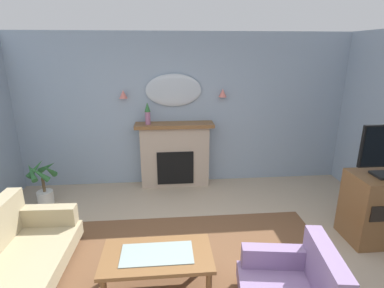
{
  "coord_description": "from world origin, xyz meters",
  "views": [
    {
      "loc": [
        -0.35,
        -2.53,
        2.39
      ],
      "look_at": [
        0.02,
        1.53,
        1.1
      ],
      "focal_mm": 28.25,
      "sensor_mm": 36.0,
      "label": 1
    }
  ],
  "objects_px": {
    "floral_couch": "(4,263)",
    "tv_cabinet": "(380,208)",
    "wall_sconce_right": "(223,93)",
    "coffee_table": "(157,259)",
    "armchair_beside_couch": "(295,287)",
    "potted_plant_small_fern": "(43,183)",
    "fireplace": "(175,155)",
    "wall_sconce_left": "(123,94)",
    "mantel_vase_right": "(148,113)",
    "wall_mirror": "(174,90)"
  },
  "relations": [
    {
      "from": "floral_couch",
      "to": "tv_cabinet",
      "type": "xyz_separation_m",
      "value": [
        4.37,
        0.5,
        0.13
      ]
    },
    {
      "from": "wall_sconce_right",
      "to": "coffee_table",
      "type": "distance_m",
      "value": 3.13
    },
    {
      "from": "armchair_beside_couch",
      "to": "potted_plant_small_fern",
      "type": "bearing_deg",
      "value": 142.09
    },
    {
      "from": "fireplace",
      "to": "tv_cabinet",
      "type": "bearing_deg",
      "value": -36.58
    },
    {
      "from": "wall_sconce_left",
      "to": "wall_sconce_right",
      "type": "height_order",
      "value": "same"
    },
    {
      "from": "mantel_vase_right",
      "to": "armchair_beside_couch",
      "type": "height_order",
      "value": "mantel_vase_right"
    },
    {
      "from": "floral_couch",
      "to": "wall_mirror",
      "type": "bearing_deg",
      "value": 54.27
    },
    {
      "from": "wall_mirror",
      "to": "armchair_beside_couch",
      "type": "relative_size",
      "value": 1.04
    },
    {
      "from": "wall_sconce_left",
      "to": "coffee_table",
      "type": "height_order",
      "value": "wall_sconce_left"
    },
    {
      "from": "fireplace",
      "to": "mantel_vase_right",
      "type": "height_order",
      "value": "mantel_vase_right"
    },
    {
      "from": "mantel_vase_right",
      "to": "coffee_table",
      "type": "height_order",
      "value": "mantel_vase_right"
    },
    {
      "from": "wall_mirror",
      "to": "coffee_table",
      "type": "distance_m",
      "value": 3.0
    },
    {
      "from": "mantel_vase_right",
      "to": "wall_sconce_left",
      "type": "height_order",
      "value": "wall_sconce_left"
    },
    {
      "from": "coffee_table",
      "to": "fireplace",
      "type": "bearing_deg",
      "value": 83.89
    },
    {
      "from": "fireplace",
      "to": "wall_sconce_right",
      "type": "relative_size",
      "value": 9.71
    },
    {
      "from": "wall_sconce_left",
      "to": "wall_sconce_right",
      "type": "xyz_separation_m",
      "value": [
        1.7,
        0.0,
        0.0
      ]
    },
    {
      "from": "fireplace",
      "to": "mantel_vase_right",
      "type": "bearing_deg",
      "value": -176.4
    },
    {
      "from": "wall_sconce_left",
      "to": "coffee_table",
      "type": "xyz_separation_m",
      "value": [
        0.58,
        -2.63,
        -1.28
      ]
    },
    {
      "from": "fireplace",
      "to": "potted_plant_small_fern",
      "type": "bearing_deg",
      "value": -165.86
    },
    {
      "from": "floral_couch",
      "to": "wall_sconce_right",
      "type": "bearing_deg",
      "value": 42.89
    },
    {
      "from": "fireplace",
      "to": "coffee_table",
      "type": "xyz_separation_m",
      "value": [
        -0.27,
        -2.54,
        -0.19
      ]
    },
    {
      "from": "mantel_vase_right",
      "to": "coffee_table",
      "type": "xyz_separation_m",
      "value": [
        0.18,
        -2.51,
        -0.97
      ]
    },
    {
      "from": "mantel_vase_right",
      "to": "floral_couch",
      "type": "relative_size",
      "value": 0.22
    },
    {
      "from": "wall_sconce_left",
      "to": "floral_couch",
      "type": "height_order",
      "value": "wall_sconce_left"
    },
    {
      "from": "floral_couch",
      "to": "armchair_beside_couch",
      "type": "bearing_deg",
      "value": -11.26
    },
    {
      "from": "wall_sconce_left",
      "to": "floral_couch",
      "type": "distance_m",
      "value": 2.98
    },
    {
      "from": "wall_sconce_right",
      "to": "floral_couch",
      "type": "relative_size",
      "value": 0.08
    },
    {
      "from": "wall_mirror",
      "to": "floral_couch",
      "type": "height_order",
      "value": "wall_mirror"
    },
    {
      "from": "wall_mirror",
      "to": "wall_sconce_right",
      "type": "relative_size",
      "value": 6.86
    },
    {
      "from": "fireplace",
      "to": "tv_cabinet",
      "type": "distance_m",
      "value": 3.18
    },
    {
      "from": "fireplace",
      "to": "floral_couch",
      "type": "height_order",
      "value": "fireplace"
    },
    {
      "from": "wall_mirror",
      "to": "floral_couch",
      "type": "distance_m",
      "value": 3.41
    },
    {
      "from": "coffee_table",
      "to": "potted_plant_small_fern",
      "type": "xyz_separation_m",
      "value": [
        -1.84,
        2.01,
        -0.03
      ]
    },
    {
      "from": "coffee_table",
      "to": "wall_mirror",
      "type": "bearing_deg",
      "value": 84.21
    },
    {
      "from": "mantel_vase_right",
      "to": "wall_sconce_right",
      "type": "relative_size",
      "value": 2.69
    },
    {
      "from": "wall_sconce_right",
      "to": "floral_couch",
      "type": "xyz_separation_m",
      "value": [
        -2.67,
        -2.48,
        -1.34
      ]
    },
    {
      "from": "wall_mirror",
      "to": "wall_sconce_left",
      "type": "distance_m",
      "value": 0.85
    },
    {
      "from": "mantel_vase_right",
      "to": "fireplace",
      "type": "bearing_deg",
      "value": 3.6
    },
    {
      "from": "fireplace",
      "to": "armchair_beside_couch",
      "type": "xyz_separation_m",
      "value": [
        0.99,
        -2.95,
        -0.27
      ]
    },
    {
      "from": "wall_sconce_left",
      "to": "floral_couch",
      "type": "bearing_deg",
      "value": -111.36
    },
    {
      "from": "wall_sconce_right",
      "to": "armchair_beside_couch",
      "type": "distance_m",
      "value": 3.33
    },
    {
      "from": "mantel_vase_right",
      "to": "wall_sconce_right",
      "type": "distance_m",
      "value": 1.34
    },
    {
      "from": "wall_mirror",
      "to": "wall_sconce_right",
      "type": "height_order",
      "value": "wall_mirror"
    },
    {
      "from": "fireplace",
      "to": "mantel_vase_right",
      "type": "distance_m",
      "value": 0.91
    },
    {
      "from": "mantel_vase_right",
      "to": "armchair_beside_couch",
      "type": "distance_m",
      "value": 3.42
    },
    {
      "from": "fireplace",
      "to": "potted_plant_small_fern",
      "type": "relative_size",
      "value": 1.85
    },
    {
      "from": "wall_sconce_left",
      "to": "wall_sconce_right",
      "type": "bearing_deg",
      "value": 0.0
    },
    {
      "from": "floral_couch",
      "to": "tv_cabinet",
      "type": "height_order",
      "value": "tv_cabinet"
    },
    {
      "from": "wall_sconce_right",
      "to": "fireplace",
      "type": "bearing_deg",
      "value": -173.84
    },
    {
      "from": "floral_couch",
      "to": "coffee_table",
      "type": "bearing_deg",
      "value": -5.55
    }
  ]
}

